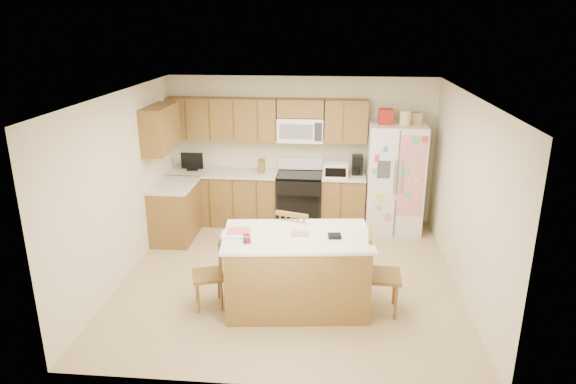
# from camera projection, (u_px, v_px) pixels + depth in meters

# --- Properties ---
(ground) EXTENTS (4.50, 4.50, 0.00)m
(ground) POSITION_uv_depth(u_px,v_px,m) (290.00, 277.00, 7.10)
(ground) COLOR tan
(ground) RESTS_ON ground
(room_shell) EXTENTS (4.60, 4.60, 2.52)m
(room_shell) POSITION_uv_depth(u_px,v_px,m) (290.00, 177.00, 6.64)
(room_shell) COLOR beige
(room_shell) RESTS_ON ground
(cabinetry) EXTENTS (3.36, 1.56, 2.15)m
(cabinetry) POSITION_uv_depth(u_px,v_px,m) (241.00, 175.00, 8.58)
(cabinetry) COLOR olive
(cabinetry) RESTS_ON ground
(stove) EXTENTS (0.76, 0.65, 1.13)m
(stove) POSITION_uv_depth(u_px,v_px,m) (299.00, 198.00, 8.78)
(stove) COLOR black
(stove) RESTS_ON ground
(refrigerator) EXTENTS (0.90, 0.79, 2.04)m
(refrigerator) POSITION_uv_depth(u_px,v_px,m) (394.00, 177.00, 8.44)
(refrigerator) COLOR white
(refrigerator) RESTS_ON ground
(island) EXTENTS (1.84, 1.19, 1.05)m
(island) POSITION_uv_depth(u_px,v_px,m) (297.00, 271.00, 6.23)
(island) COLOR olive
(island) RESTS_ON ground
(windsor_chair_left) EXTENTS (0.48, 0.49, 0.90)m
(windsor_chair_left) POSITION_uv_depth(u_px,v_px,m) (210.00, 274.00, 6.25)
(windsor_chair_left) COLOR olive
(windsor_chair_left) RESTS_ON ground
(windsor_chair_back) EXTENTS (0.57, 0.55, 1.06)m
(windsor_chair_back) POSITION_uv_depth(u_px,v_px,m) (296.00, 248.00, 6.79)
(windsor_chair_back) COLOR olive
(windsor_chair_back) RESTS_ON ground
(windsor_chair_right) EXTENTS (0.44, 0.46, 1.02)m
(windsor_chair_right) POSITION_uv_depth(u_px,v_px,m) (381.00, 275.00, 6.13)
(windsor_chair_right) COLOR olive
(windsor_chair_right) RESTS_ON ground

